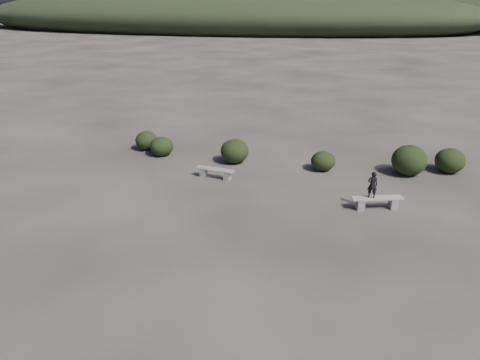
# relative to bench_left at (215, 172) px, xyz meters

# --- Properties ---
(ground) EXTENTS (1200.00, 1200.00, 0.00)m
(ground) POSITION_rel_bench_left_xyz_m (2.33, -6.15, -0.26)
(ground) COLOR #29231F
(ground) RESTS_ON ground
(bench_left) EXTENTS (1.73, 0.63, 0.42)m
(bench_left) POSITION_rel_bench_left_xyz_m (0.00, 0.00, 0.00)
(bench_left) COLOR gray
(bench_left) RESTS_ON ground
(bench_right) EXTENTS (1.91, 0.91, 0.47)m
(bench_right) POSITION_rel_bench_left_xyz_m (6.63, -1.65, 0.03)
(bench_right) COLOR gray
(bench_right) RESTS_ON ground
(seated_person) EXTENTS (0.39, 0.28, 1.00)m
(seated_person) POSITION_rel_bench_left_xyz_m (6.40, -1.72, 0.71)
(seated_person) COLOR black
(seated_person) RESTS_ON bench_right
(shrub_a) EXTENTS (1.13, 1.13, 0.93)m
(shrub_a) POSITION_rel_bench_left_xyz_m (-3.36, 2.32, 0.21)
(shrub_a) COLOR black
(shrub_a) RESTS_ON ground
(shrub_b) EXTENTS (1.31, 1.31, 1.12)m
(shrub_b) POSITION_rel_bench_left_xyz_m (0.35, 2.11, 0.31)
(shrub_b) COLOR black
(shrub_b) RESTS_ON ground
(shrub_c) EXTENTS (1.09, 1.09, 0.87)m
(shrub_c) POSITION_rel_bench_left_xyz_m (4.44, 2.00, 0.18)
(shrub_c) COLOR black
(shrub_c) RESTS_ON ground
(shrub_d) EXTENTS (1.51, 1.51, 1.32)m
(shrub_d) POSITION_rel_bench_left_xyz_m (8.11, 2.30, 0.40)
(shrub_d) COLOR black
(shrub_d) RESTS_ON ground
(shrub_e) EXTENTS (1.30, 1.30, 1.08)m
(shrub_e) POSITION_rel_bench_left_xyz_m (9.91, 3.01, 0.28)
(shrub_e) COLOR black
(shrub_e) RESTS_ON ground
(shrub_f) EXTENTS (1.13, 1.13, 0.95)m
(shrub_f) POSITION_rel_bench_left_xyz_m (-4.44, 3.03, 0.22)
(shrub_f) COLOR black
(shrub_f) RESTS_ON ground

